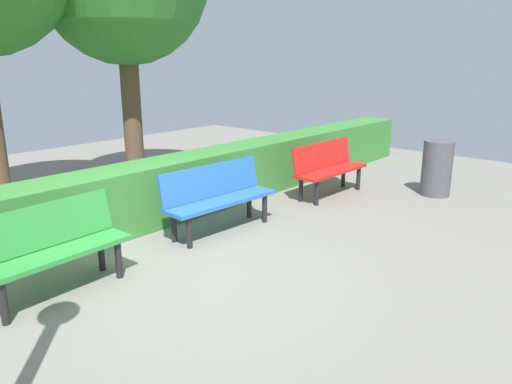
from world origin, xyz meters
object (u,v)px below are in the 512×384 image
object	(u,v)px
bench_blue	(218,195)
bench_green	(50,246)
trash_bin	(437,168)
bench_red	(328,166)

from	to	relation	value
bench_blue	bench_green	size ratio (longest dim) A/B	1.10
bench_blue	bench_green	distance (m)	2.28
trash_bin	bench_blue	bearing A→B (deg)	-22.81
bench_red	bench_blue	xyz separation A→B (m)	(2.38, -0.14, 0.00)
bench_red	bench_blue	distance (m)	2.39
bench_blue	trash_bin	size ratio (longest dim) A/B	1.82
bench_red	bench_green	size ratio (longest dim) A/B	1.03
bench_green	trash_bin	xyz separation A→B (m)	(-5.82, 1.43, -0.03)
bench_blue	trash_bin	bearing A→B (deg)	160.05
bench_red	bench_green	bearing A→B (deg)	0.10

